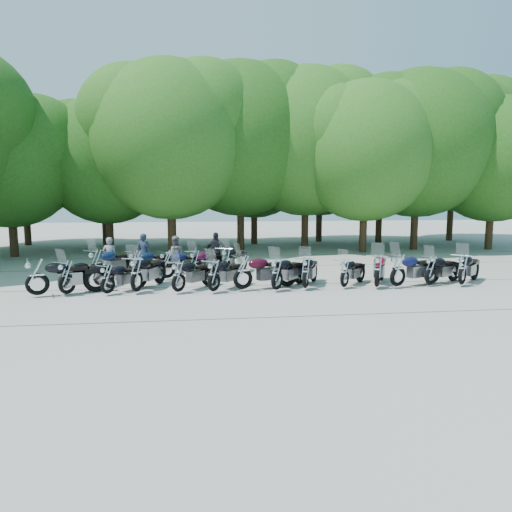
{
  "coord_description": "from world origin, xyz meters",
  "views": [
    {
      "loc": [
        -2.11,
        -14.92,
        3.26
      ],
      "look_at": [
        0.0,
        1.5,
        1.1
      ],
      "focal_mm": 32.0,
      "sensor_mm": 36.0,
      "label": 1
    }
  ],
  "objects": [
    {
      "name": "motorcycle_10",
      "position": [
        4.2,
        0.37,
        0.7
      ],
      "size": [
        1.82,
        2.56,
        1.41
      ],
      "primitive_type": null,
      "rotation": [
        0.0,
        0.0,
        2.66
      ],
      "color": "maroon",
      "rests_on": "ground"
    },
    {
      "name": "tree_12",
      "position": [
        1.8,
        16.47,
        5.72
      ],
      "size": [
        7.88,
        7.88,
        9.67
      ],
      "color": "#3A2614",
      "rests_on": "ground"
    },
    {
      "name": "tree_10",
      "position": [
        -8.29,
        16.97,
        5.66
      ],
      "size": [
        7.78,
        7.78,
        9.55
      ],
      "color": "#3A2614",
      "rests_on": "ground"
    },
    {
      "name": "tree_15",
      "position": [
        16.61,
        17.02,
        7.03
      ],
      "size": [
        9.67,
        9.67,
        11.86
      ],
      "color": "#3A2614",
      "rests_on": "ground"
    },
    {
      "name": "motorcycle_4",
      "position": [
        -2.77,
        0.43,
        0.63
      ],
      "size": [
        1.97,
        2.16,
        1.27
      ],
      "primitive_type": null,
      "rotation": [
        0.0,
        0.0,
        2.44
      ],
      "color": "black",
      "rests_on": "ground"
    },
    {
      "name": "motorcycle_0",
      "position": [
        -7.31,
        0.45,
        0.72
      ],
      "size": [
        2.65,
        1.6,
        1.43
      ],
      "primitive_type": null,
      "rotation": [
        0.0,
        0.0,
        1.92
      ],
      "color": "black",
      "rests_on": "ground"
    },
    {
      "name": "tree_9",
      "position": [
        -13.53,
        17.59,
        5.52
      ],
      "size": [
        7.59,
        7.59,
        9.32
      ],
      "color": "#3A2614",
      "rests_on": "ground"
    },
    {
      "name": "motorcycle_8",
      "position": [
        1.63,
        0.48,
        0.66
      ],
      "size": [
        1.61,
        2.42,
        1.32
      ],
      "primitive_type": null,
      "rotation": [
        0.0,
        0.0,
        2.72
      ],
      "color": "black",
      "rests_on": "ground"
    },
    {
      "name": "tree_8",
      "position": [
        15.83,
        11.2,
        5.47
      ],
      "size": [
        7.53,
        7.53,
        9.25
      ],
      "color": "#3A2614",
      "rests_on": "ground"
    },
    {
      "name": "motorcycle_16",
      "position": [
        -3.32,
        3.09,
        0.65
      ],
      "size": [
        2.33,
        1.83,
        1.31
      ],
      "primitive_type": null,
      "rotation": [
        0.0,
        0.0,
        2.13
      ],
      "color": "#0D143A",
      "rests_on": "ground"
    },
    {
      "name": "tree_5",
      "position": [
        4.61,
        13.2,
        6.57
      ],
      "size": [
        9.04,
        9.04,
        11.1
      ],
      "color": "#3A2614",
      "rests_on": "ground"
    },
    {
      "name": "motorcycle_1",
      "position": [
        -6.41,
        0.55,
        0.66
      ],
      "size": [
        1.93,
        2.33,
        1.32
      ],
      "primitive_type": null,
      "rotation": [
        0.0,
        0.0,
        2.53
      ],
      "color": "black",
      "rests_on": "ground"
    },
    {
      "name": "motorcycle_5",
      "position": [
        -1.59,
        0.34,
        0.65
      ],
      "size": [
        1.97,
        2.24,
        1.3
      ],
      "primitive_type": null,
      "rotation": [
        0.0,
        0.0,
        2.48
      ],
      "color": "black",
      "rests_on": "ground"
    },
    {
      "name": "tree_6",
      "position": [
        7.55,
        10.82,
        5.81
      ],
      "size": [
        8.0,
        8.0,
        9.82
      ],
      "color": "#3A2614",
      "rests_on": "ground"
    },
    {
      "name": "rider_1",
      "position": [
        -3.08,
        4.49,
        0.81
      ],
      "size": [
        0.87,
        0.73,
        1.62
      ],
      "primitive_type": "imported",
      "rotation": [
        0.0,
        0.0,
        3.29
      ],
      "color": "gray",
      "rests_on": "ground"
    },
    {
      "name": "rider_2",
      "position": [
        -1.31,
        4.98,
        0.86
      ],
      "size": [
        1.05,
        0.53,
        1.72
      ],
      "primitive_type": "imported",
      "rotation": [
        0.0,
        0.0,
        3.03
      ],
      "color": "black",
      "rests_on": "ground"
    },
    {
      "name": "tree_1",
      "position": [
        -12.04,
        11.24,
        5.06
      ],
      "size": [
        6.97,
        6.97,
        8.55
      ],
      "color": "#3A2614",
      "rests_on": "ground"
    },
    {
      "name": "tree_2",
      "position": [
        -7.25,
        12.84,
        5.31
      ],
      "size": [
        7.31,
        7.31,
        8.97
      ],
      "color": "#3A2614",
      "rests_on": "ground"
    },
    {
      "name": "motorcycle_12",
      "position": [
        6.32,
        0.54,
        0.64
      ],
      "size": [
        2.29,
        1.73,
        1.27
      ],
      "primitive_type": null,
      "rotation": [
        0.0,
        0.0,
        2.1
      ],
      "color": "black",
      "rests_on": "ground"
    },
    {
      "name": "motorcycle_18",
      "position": [
        -0.99,
        3.29,
        0.7
      ],
      "size": [
        1.82,
        2.55,
        1.4
      ],
      "primitive_type": null,
      "rotation": [
        0.0,
        0.0,
        2.66
      ],
      "color": "black",
      "rests_on": "ground"
    },
    {
      "name": "motorcycle_3",
      "position": [
        -4.18,
        0.62,
        0.71
      ],
      "size": [
        1.6,
        2.62,
        1.42
      ],
      "primitive_type": null,
      "rotation": [
        0.0,
        0.0,
        2.78
      ],
      "color": "black",
      "rests_on": "ground"
    },
    {
      "name": "rider_0",
      "position": [
        -5.69,
        4.18,
        0.81
      ],
      "size": [
        0.63,
        0.45,
        1.63
      ],
      "primitive_type": "imported",
      "rotation": [
        0.0,
        0.0,
        3.03
      ],
      "color": "gray",
      "rests_on": "ground"
    },
    {
      "name": "motorcycle_14",
      "position": [
        -5.99,
        3.05,
        0.71
      ],
      "size": [
        2.13,
        2.47,
        1.42
      ],
      "primitive_type": null,
      "rotation": [
        0.0,
        0.0,
        2.49
      ],
      "color": "#0E1C40",
      "rests_on": "ground"
    },
    {
      "name": "motorcycle_11",
      "position": [
        4.98,
        0.38,
        0.7
      ],
      "size": [
        2.58,
        1.61,
        1.4
      ],
      "primitive_type": null,
      "rotation": [
        0.0,
        0.0,
        1.95
      ],
      "color": "#0C1037",
      "rests_on": "ground"
    },
    {
      "name": "motorcycle_2",
      "position": [
        -5.1,
        0.47,
        0.59
      ],
      "size": [
        1.76,
        2.03,
        1.17
      ],
      "primitive_type": null,
      "rotation": [
        0.0,
        0.0,
        2.49
      ],
      "color": "black",
      "rests_on": "ground"
    },
    {
      "name": "motorcycle_6",
      "position": [
        -0.58,
        0.56,
        0.71
      ],
      "size": [
        2.63,
        1.59,
        1.43
      ],
      "primitive_type": null,
      "rotation": [
        0.0,
        0.0,
        1.92
      ],
      "color": "#360715",
      "rests_on": "ground"
    },
    {
      "name": "motorcycle_9",
      "position": [
        3.06,
        0.54,
        0.6
      ],
      "size": [
        1.89,
        2.03,
        1.2
      ],
      "primitive_type": null,
      "rotation": [
        0.0,
        0.0,
        2.42
      ],
      "color": "black",
      "rests_on": "ground"
    },
    {
      "name": "ground",
      "position": [
        0.0,
        0.0,
        0.0
      ],
      "size": [
        90.0,
        90.0,
        0.0
      ],
      "primitive_type": "plane",
      "color": "gray",
      "rests_on": "ground"
    },
    {
      "name": "tree_4",
      "position": [
        0.54,
        13.09,
        6.64
      ],
      "size": [
        9.13,
        9.13,
        11.2
      ],
      "color": "#3A2614",
      "rests_on": "ground"
    },
    {
      "name": "tree_3",
      "position": [
        -3.57,
        11.24,
        6.32
      ],
      "size": [
        8.7,
        8.7,
        10.67
      ],
      "color": "#3A2614",
      "rests_on": "ground"
    },
    {
      "name": "tree_11",
      "position": [
        -3.76,
        16.43,
        5.49
      ],
      "size": [
        7.56,
        7.56,
        9.28
      ],
      "color": "#3A2614",
      "rests_on": "ground"
    },
    {
      "name": "motorcycle_15",
      "position": [
        -4.52,
        3.12,
        0.67
      ],
      "size": [
        2.19,
        2.19,
        1.34
      ],
      "primitive_type": null,
      "rotation": [
        0.0,
        0.0,
        2.36
      ],
      "color": "#0B1733",
      "rests_on": "ground"
    },
    {
      "name": "motorcycle_7",
      "position": [
        0.58,
        0.34,
        0.66
      ],
      "size": [
        2.07,
        2.25,
        1.33
      ],
      "primitive_type": null,
      "rotation": [
        0.0,
        0.0,
        2.43
      ],
      "color": "black",
      "rests_on": "ground"
    },
    {
      "name": "tree_14",
      "position": [
        10.68,
        16.09,
        5.83
      ],
      "size": [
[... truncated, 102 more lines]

